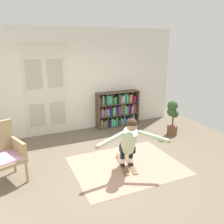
% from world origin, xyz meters
% --- Properties ---
extents(ground_plane, '(7.20, 7.20, 0.00)m').
position_xyz_m(ground_plane, '(0.00, 0.00, 0.00)').
color(ground_plane, brown).
extents(back_wall, '(6.00, 0.10, 2.90)m').
position_xyz_m(back_wall, '(0.00, 2.60, 1.45)').
color(back_wall, silver).
rests_on(back_wall, ground).
extents(double_door, '(1.22, 0.05, 2.45)m').
position_xyz_m(double_door, '(-0.95, 2.54, 1.23)').
color(double_door, beige).
rests_on(double_door, ground).
extents(rug, '(2.20, 1.76, 0.01)m').
position_xyz_m(rug, '(0.22, 0.07, 0.00)').
color(rug, '#A37D68').
rests_on(rug, ground).
extents(bookshelf, '(1.35, 0.30, 1.07)m').
position_xyz_m(bookshelf, '(1.11, 2.39, 0.51)').
color(bookshelf, '#4C392A').
rests_on(bookshelf, ground).
extents(wicker_chair, '(0.78, 0.78, 1.10)m').
position_xyz_m(wicker_chair, '(-2.09, 0.50, 0.58)').
color(wicker_chair, '#9C875E').
rests_on(wicker_chair, ground).
extents(potted_plant, '(0.34, 0.35, 0.97)m').
position_xyz_m(potted_plant, '(2.19, 1.11, 0.53)').
color(potted_plant, brown).
rests_on(potted_plant, ground).
extents(skis_pair, '(0.45, 0.87, 0.07)m').
position_xyz_m(skis_pair, '(0.22, 0.10, 0.02)').
color(skis_pair, brown).
rests_on(skis_pair, rug).
extents(person_skier, '(1.41, 0.79, 1.06)m').
position_xyz_m(person_skier, '(0.17, -0.11, 0.66)').
color(person_skier, white).
rests_on(person_skier, skis_pair).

